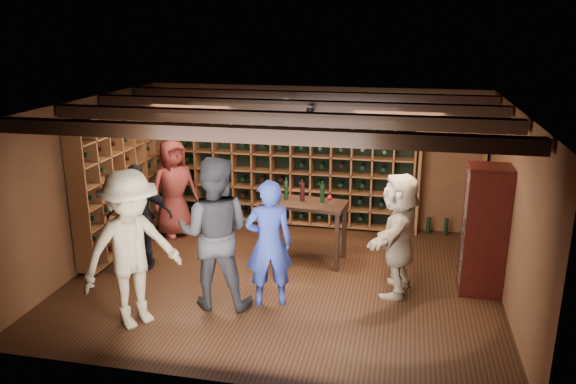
% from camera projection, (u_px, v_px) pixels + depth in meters
% --- Properties ---
extents(ground, '(6.00, 6.00, 0.00)m').
position_uv_depth(ground, '(283.00, 279.00, 8.10)').
color(ground, black).
rests_on(ground, ground).
extents(room_shell, '(6.00, 6.00, 6.00)m').
position_uv_depth(room_shell, '(283.00, 112.00, 7.45)').
color(room_shell, '#55321D').
rests_on(room_shell, ground).
extents(wine_rack_back, '(4.65, 0.30, 2.20)m').
position_uv_depth(wine_rack_back, '(282.00, 163.00, 10.06)').
color(wine_rack_back, brown).
rests_on(wine_rack_back, ground).
extents(wine_rack_left, '(0.30, 2.65, 2.20)m').
position_uv_depth(wine_rack_left, '(124.00, 177.00, 9.10)').
color(wine_rack_left, brown).
rests_on(wine_rack_left, ground).
extents(crate_shelf, '(1.20, 0.32, 2.07)m').
position_uv_depth(crate_shelf, '(453.00, 147.00, 9.35)').
color(crate_shelf, brown).
rests_on(crate_shelf, ground).
extents(display_cabinet, '(0.55, 0.50, 1.75)m').
position_uv_depth(display_cabinet, '(484.00, 233.00, 7.51)').
color(display_cabinet, black).
rests_on(display_cabinet, ground).
extents(man_blue_shirt, '(0.71, 0.58, 1.69)m').
position_uv_depth(man_blue_shirt, '(269.00, 243.00, 7.17)').
color(man_blue_shirt, navy).
rests_on(man_blue_shirt, ground).
extents(man_grey_suit, '(1.04, 0.85, 1.99)m').
position_uv_depth(man_grey_suit, '(215.00, 233.00, 7.12)').
color(man_grey_suit, black).
rests_on(man_grey_suit, ground).
extents(guest_red_floral, '(0.95, 0.97, 1.68)m').
position_uv_depth(guest_red_floral, '(174.00, 188.00, 9.59)').
color(guest_red_floral, maroon).
rests_on(guest_red_floral, ground).
extents(guest_woman_black, '(1.02, 0.72, 1.61)m').
position_uv_depth(guest_woman_black, '(140.00, 218.00, 8.25)').
color(guest_woman_black, black).
rests_on(guest_woman_black, ground).
extents(guest_khaki, '(1.33, 1.44, 1.94)m').
position_uv_depth(guest_khaki, '(131.00, 250.00, 6.65)').
color(guest_khaki, gray).
rests_on(guest_khaki, ground).
extents(guest_beige, '(0.79, 1.63, 1.69)m').
position_uv_depth(guest_beige, '(399.00, 234.00, 7.49)').
color(guest_beige, tan).
rests_on(guest_beige, ground).
extents(tasting_table, '(1.31, 0.75, 1.22)m').
position_uv_depth(tasting_table, '(304.00, 209.00, 8.55)').
color(tasting_table, black).
rests_on(tasting_table, ground).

